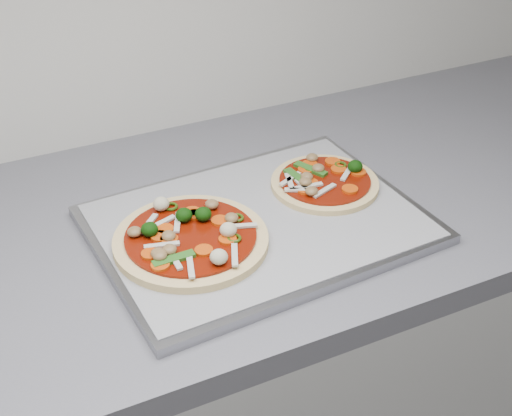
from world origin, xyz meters
name	(u,v)px	position (x,y,z in m)	size (l,w,h in m)	color
base_cabinet	(461,330)	(0.00, 1.30, 0.43)	(3.60, 0.60, 0.86)	#B5B5B3
countertop	(500,149)	(0.00, 1.30, 0.88)	(3.60, 0.60, 0.04)	slate
baking_tray	(259,225)	(-0.52, 1.24, 0.91)	(0.47, 0.34, 0.02)	gray
parchment	(259,220)	(-0.52, 1.24, 0.92)	(0.45, 0.32, 0.00)	#9B9BA0
pizza_left	(190,238)	(-0.63, 1.23, 0.93)	(0.26, 0.26, 0.04)	#DEB879
pizza_right	(324,181)	(-0.39, 1.28, 0.93)	(0.21, 0.21, 0.03)	#DEB879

